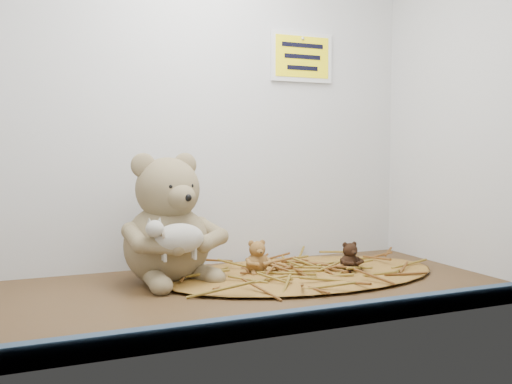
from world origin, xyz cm
name	(u,v)px	position (x,y,z in cm)	size (l,w,h in cm)	color
alcove_shell	(223,80)	(0.00, 9.00, 45.00)	(120.40, 60.20, 90.40)	#3F2D16
front_rail	(302,320)	(0.00, -28.80, 1.80)	(119.28, 2.20, 3.60)	#31485F
straw_bed	(304,273)	(19.43, 7.42, 0.65)	(67.32, 39.09, 1.30)	brown
main_teddy	(167,217)	(-11.51, 14.95, 14.55)	(23.47, 24.78, 29.11)	#8B7A55
toy_lamb	(179,239)	(-11.51, 4.52, 11.22)	(13.90, 8.48, 8.98)	beige
mini_teddy_tan	(257,255)	(8.92, 10.85, 5.20)	(6.28, 6.63, 7.79)	olive
mini_teddy_brown	(350,255)	(29.94, 4.00, 4.82)	(5.67, 5.99, 7.03)	black
wall_sign	(302,57)	(30.00, 29.40, 55.00)	(16.00, 1.20, 11.00)	#FFE90D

